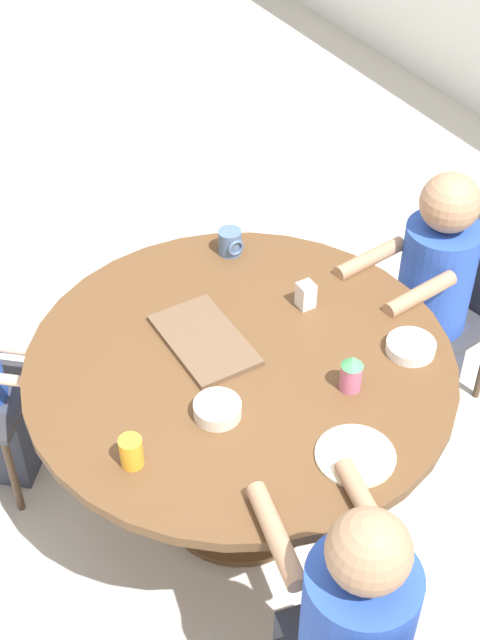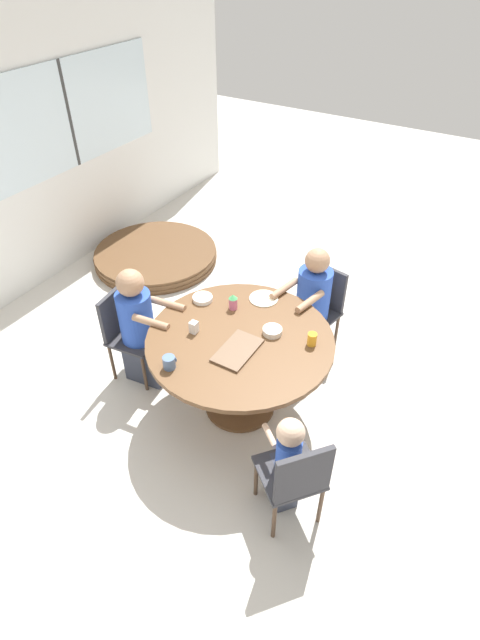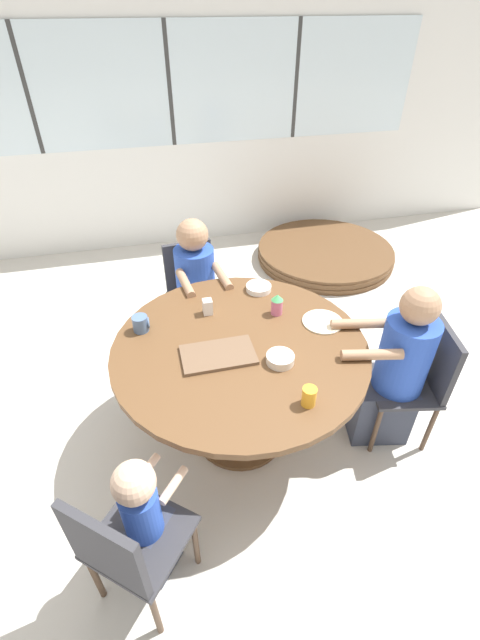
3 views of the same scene
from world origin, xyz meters
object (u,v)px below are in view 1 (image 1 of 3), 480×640
object	(u,v)px
chair_for_woman_green_shirt	(453,295)
coffee_mug	(230,242)
milk_carton_small	(306,295)
bowl_cereal	(217,409)
sippy_cup	(351,372)
person_woman_green_shirt	(426,307)
juice_glass	(131,452)
bowl_white_shallow	(411,347)

from	to	relation	value
chair_for_woman_green_shirt	coffee_mug	xyz separation A→B (m)	(-0.41, -0.83, 0.32)
milk_carton_small	bowl_cereal	distance (m)	0.61
chair_for_woman_green_shirt	coffee_mug	bearing A→B (deg)	57.21
sippy_cup	bowl_cereal	distance (m)	0.45
sippy_cup	person_woman_green_shirt	bearing A→B (deg)	120.17
chair_for_woman_green_shirt	juice_glass	distance (m)	1.67
chair_for_woman_green_shirt	bowl_white_shallow	xyz separation A→B (m)	(0.38, -0.57, 0.29)
juice_glass	milk_carton_small	distance (m)	0.91
person_woman_green_shirt	sippy_cup	xyz separation A→B (m)	(0.40, -0.69, 0.33)
milk_carton_small	bowl_white_shallow	xyz separation A→B (m)	(0.38, 0.18, -0.03)
chair_for_woman_green_shirt	bowl_cereal	bearing A→B (deg)	96.75
coffee_mug	juice_glass	xyz separation A→B (m)	(0.75, -0.77, 0.00)
sippy_cup	coffee_mug	bearing A→B (deg)	178.11
chair_for_woman_green_shirt	milk_carton_small	world-z (taller)	milk_carton_small
sippy_cup	juice_glass	world-z (taller)	sippy_cup
milk_carton_small	bowl_white_shallow	size ratio (longest dim) A/B	0.59
milk_carton_small	bowl_cereal	world-z (taller)	milk_carton_small
person_woman_green_shirt	sippy_cup	bearing A→B (deg)	113.51
chair_for_woman_green_shirt	sippy_cup	size ratio (longest dim) A/B	6.12
milk_carton_small	chair_for_woman_green_shirt	bearing A→B (deg)	90.37
juice_glass	milk_carton_small	world-z (taller)	juice_glass
person_woman_green_shirt	sippy_cup	size ratio (longest dim) A/B	8.12
person_woman_green_shirt	chair_for_woman_green_shirt	bearing A→B (deg)	-90.00
coffee_mug	sippy_cup	size ratio (longest dim) A/B	0.71
sippy_cup	milk_carton_small	size ratio (longest dim) A/B	1.41
sippy_cup	milk_carton_small	bearing A→B (deg)	166.22
chair_for_woman_green_shirt	person_woman_green_shirt	size ratio (longest dim) A/B	0.75
person_woman_green_shirt	bowl_white_shallow	size ratio (longest dim) A/B	6.74
sippy_cup	milk_carton_small	world-z (taller)	sippy_cup
sippy_cup	bowl_cereal	world-z (taller)	sippy_cup
sippy_cup	juice_glass	bearing A→B (deg)	-95.65
person_woman_green_shirt	milk_carton_small	world-z (taller)	person_woman_green_shirt
bowl_white_shallow	bowl_cereal	bearing A→B (deg)	-96.23
chair_for_woman_green_shirt	sippy_cup	distance (m)	1.01
coffee_mug	chair_for_woman_green_shirt	bearing A→B (deg)	63.87
bowl_cereal	chair_for_woman_green_shirt	bearing A→B (deg)	103.40
bowl_white_shallow	bowl_cereal	xyz separation A→B (m)	(-0.08, -0.71, 0.01)
sippy_cup	bowl_cereal	bearing A→B (deg)	-105.01
coffee_mug	milk_carton_small	xyz separation A→B (m)	(0.41, 0.07, 0.00)
person_woman_green_shirt	milk_carton_small	xyz separation A→B (m)	(-0.01, -0.59, 0.30)
chair_for_woman_green_shirt	juice_glass	world-z (taller)	juice_glass
juice_glass	milk_carton_small	size ratio (longest dim) A/B	1.04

